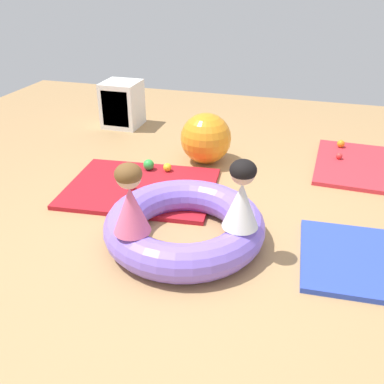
% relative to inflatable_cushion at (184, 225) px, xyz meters
% --- Properties ---
extents(ground_plane, '(8.00, 8.00, 0.00)m').
position_rel_inflatable_cushion_xyz_m(ground_plane, '(0.09, 0.09, -0.13)').
color(ground_plane, tan).
extents(gym_mat_front, '(1.42, 1.13, 0.04)m').
position_rel_inflatable_cushion_xyz_m(gym_mat_front, '(-0.63, 0.67, -0.11)').
color(gym_mat_front, '#B21923').
rests_on(gym_mat_front, ground).
extents(inflatable_cushion, '(1.19, 1.19, 0.26)m').
position_rel_inflatable_cushion_xyz_m(inflatable_cushion, '(0.00, 0.00, 0.00)').
color(inflatable_cushion, '#8466E0').
rests_on(inflatable_cushion, ground).
extents(child_in_pink, '(0.32, 0.32, 0.49)m').
position_rel_inflatable_cushion_xyz_m(child_in_pink, '(-0.25, -0.36, 0.37)').
color(child_in_pink, '#E5608E').
rests_on(child_in_pink, inflatable_cushion).
extents(child_in_white, '(0.32, 0.32, 0.49)m').
position_rel_inflatable_cushion_xyz_m(child_in_white, '(0.43, -0.10, 0.37)').
color(child_in_white, white).
rests_on(child_in_white, inflatable_cushion).
extents(play_ball_pink, '(0.06, 0.06, 0.06)m').
position_rel_inflatable_cushion_xyz_m(play_ball_pink, '(-0.68, 0.59, -0.06)').
color(play_ball_pink, pink).
rests_on(play_ball_pink, gym_mat_front).
extents(play_ball_red, '(0.07, 0.07, 0.07)m').
position_rel_inflatable_cushion_xyz_m(play_ball_red, '(1.12, 1.82, -0.06)').
color(play_ball_red, red).
rests_on(play_ball_red, gym_mat_center_rear).
extents(play_ball_orange, '(0.08, 0.08, 0.08)m').
position_rel_inflatable_cushion_xyz_m(play_ball_orange, '(1.14, 2.16, -0.05)').
color(play_ball_orange, orange).
rests_on(play_ball_orange, gym_mat_center_rear).
extents(play_ball_green, '(0.11, 0.11, 0.11)m').
position_rel_inflatable_cushion_xyz_m(play_ball_green, '(-0.68, 1.02, -0.04)').
color(play_ball_green, green).
rests_on(play_ball_green, gym_mat_front).
extents(play_ball_yellow, '(0.08, 0.08, 0.08)m').
position_rel_inflatable_cushion_xyz_m(play_ball_yellow, '(-0.50, 1.04, -0.05)').
color(play_ball_yellow, yellow).
rests_on(play_ball_yellow, gym_mat_front).
extents(exercise_ball_large, '(0.52, 0.52, 0.52)m').
position_rel_inflatable_cushion_xyz_m(exercise_ball_large, '(-0.22, 1.45, 0.13)').
color(exercise_ball_large, orange).
rests_on(exercise_ball_large, ground).
extents(storage_cube, '(0.44, 0.44, 0.56)m').
position_rel_inflatable_cushion_xyz_m(storage_cube, '(-1.52, 2.24, 0.15)').
color(storage_cube, white).
rests_on(storage_cube, ground).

